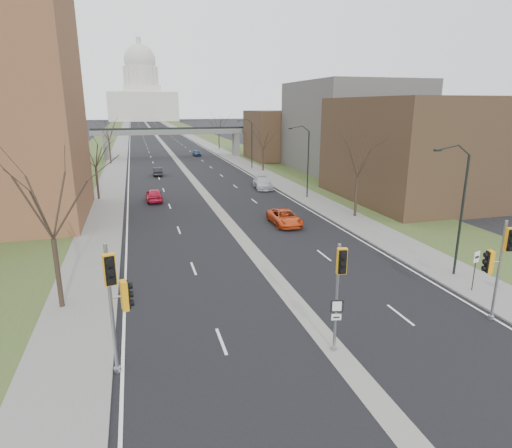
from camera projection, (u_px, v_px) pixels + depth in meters
name	position (u px, v px, depth m)	size (l,w,h in m)	color
ground	(333.00, 348.00, 20.30)	(700.00, 700.00, 0.00)	black
road_surface	(157.00, 136.00, 159.35)	(20.00, 600.00, 0.01)	black
median_strip	(157.00, 136.00, 159.36)	(1.20, 600.00, 0.02)	gray
sidewalk_right	(189.00, 135.00, 162.48)	(4.00, 600.00, 0.12)	gray
sidewalk_left	(123.00, 136.00, 156.20)	(4.00, 600.00, 0.12)	gray
grass_verge_right	(205.00, 135.00, 164.05)	(8.00, 600.00, 0.10)	#354921
grass_verge_left	(106.00, 137.00, 154.63)	(8.00, 600.00, 0.10)	#354921
commercial_block_near	(416.00, 150.00, 50.92)	(16.00, 20.00, 12.00)	#493422
commercial_block_mid	(351.00, 127.00, 73.82)	(18.00, 22.00, 15.00)	#5F5D57
commercial_block_far	(284.00, 135.00, 89.61)	(14.00, 14.00, 10.00)	#493422
pedestrian_bridge	(173.00, 135.00, 93.16)	(34.00, 3.00, 6.45)	slate
capitol	(142.00, 94.00, 311.96)	(48.00, 42.00, 55.75)	silver
streetlight_near	(456.00, 174.00, 26.87)	(2.61, 0.20, 8.70)	black
streetlight_mid	(302.00, 141.00, 50.97)	(2.61, 0.20, 8.70)	black
streetlight_far	(247.00, 130.00, 75.08)	(2.61, 0.20, 8.70)	black
tree_left_a	(47.00, 193.00, 22.53)	(7.20, 7.20, 9.40)	#382B21
tree_left_b	(94.00, 148.00, 50.45)	(6.75, 6.75, 8.81)	#382B21
tree_left_c	(108.00, 127.00, 81.75)	(7.65, 7.65, 9.99)	#382B21
tree_right_a	(359.00, 152.00, 42.31)	(7.20, 7.20, 9.40)	#382B21
tree_right_b	(263.00, 137.00, 73.13)	(6.30, 6.30, 8.22)	#382B21
tree_right_c	(219.00, 122.00, 109.88)	(7.65, 7.65, 9.99)	#382B21
signal_pole_left	(116.00, 292.00, 17.38)	(0.98, 1.21, 5.83)	gray
signal_pole_median	(339.00, 280.00, 18.89)	(0.66, 0.88, 5.26)	gray
signal_pole_right	(499.00, 257.00, 21.88)	(0.92, 1.21, 5.52)	gray
speed_limit_sign	(475.00, 264.00, 25.89)	(0.53, 0.19, 2.53)	black
car_left_near	(154.00, 195.00, 51.07)	(1.85, 4.59, 1.56)	red
car_left_far	(158.00, 171.00, 69.78)	(1.41, 4.04, 1.33)	black
car_right_near	(285.00, 217.00, 41.05)	(2.39, 5.17, 1.44)	#D04316
car_right_mid	(263.00, 183.00, 58.81)	(2.22, 5.46, 1.58)	#B7B5BE
car_right_far	(197.00, 153.00, 96.97)	(1.53, 3.81, 1.30)	navy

